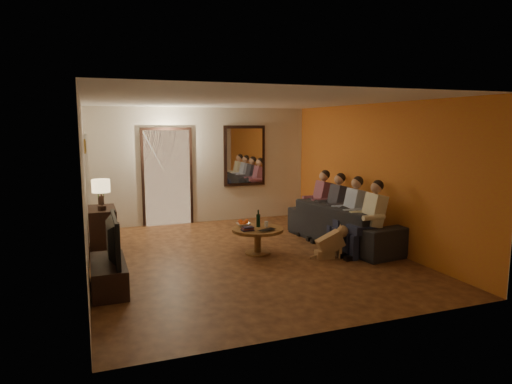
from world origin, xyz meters
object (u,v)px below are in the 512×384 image
object	(u,v)px
dresser	(103,230)
person_c	(334,210)
tv_stand	(109,275)
laptop	(269,231)
person_a	(371,222)
person_d	(319,204)
person_b	(351,215)
table_lamp	(101,195)
sofa	(347,224)
wine_bottle	(258,218)
dog	(330,242)
bowl	(244,225)
tv	(107,239)
coffee_table	(258,241)

from	to	relation	value
dresser	person_c	distance (m)	4.28
tv_stand	laptop	xyz separation A→B (m)	(2.60, 0.63, 0.27)
person_a	person_d	distance (m)	1.80
person_b	table_lamp	bearing A→B (deg)	165.44
person_a	sofa	bearing A→B (deg)	83.66
table_lamp	laptop	xyz separation A→B (m)	(2.60, -1.15, -0.58)
person_d	wine_bottle	bearing A→B (deg)	-152.27
person_c	person_d	distance (m)	0.60
person_b	dog	distance (m)	0.86
table_lamp	bowl	world-z (taller)	table_lamp
tv	person_a	size ratio (longest dim) A/B	0.90
sofa	coffee_table	bearing A→B (deg)	84.78
person_b	coffee_table	xyz separation A→B (m)	(-1.72, 0.22, -0.38)
laptop	person_a	bearing A→B (deg)	-42.95
dresser	laptop	bearing A→B (deg)	-27.85
sofa	wine_bottle	bearing A→B (deg)	81.61
tv_stand	coffee_table	world-z (taller)	coffee_table
wine_bottle	laptop	size ratio (longest dim) A/B	0.94
sofa	tv_stand	bearing A→B (deg)	95.22
sofa	bowl	world-z (taller)	sofa
person_a	bowl	world-z (taller)	person_a
dog	bowl	size ratio (longest dim) A/B	2.16
table_lamp	person_c	distance (m)	4.27
person_a	wine_bottle	xyz separation A→B (m)	(-1.67, 0.92, 0.01)
dresser	person_c	size ratio (longest dim) A/B	0.73
person_d	coffee_table	size ratio (longest dim) A/B	1.35
sofa	person_b	world-z (taller)	person_b
person_d	wine_bottle	size ratio (longest dim) A/B	3.87
wine_bottle	coffee_table	bearing A→B (deg)	-116.57
dog	laptop	size ratio (longest dim) A/B	1.70
tv	coffee_table	bearing A→B (deg)	-69.99
dog	coffee_table	bearing A→B (deg)	153.12
tv_stand	laptop	size ratio (longest dim) A/B	3.52
person_b	wine_bottle	distance (m)	1.70
tv	person_a	bearing A→B (deg)	-88.80
dresser	sofa	distance (m)	4.44
table_lamp	coffee_table	world-z (taller)	table_lamp
table_lamp	person_a	xyz separation A→B (m)	(4.22, -1.70, -0.45)
person_b	bowl	world-z (taller)	person_b
person_c	laptop	distance (m)	1.75
person_b	laptop	world-z (taller)	person_b
tv_stand	person_c	size ratio (longest dim) A/B	0.97
person_c	dog	world-z (taller)	person_c
dresser	tv	world-z (taller)	tv
person_d	person_b	bearing A→B (deg)	-90.00
tv	dog	bearing A→B (deg)	-86.00
table_lamp	bowl	xyz separation A→B (m)	(2.32, -0.65, -0.56)
coffee_table	wine_bottle	distance (m)	0.40
person_b	person_d	bearing A→B (deg)	90.00
person_a	laptop	xyz separation A→B (m)	(-1.62, 0.54, -0.14)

